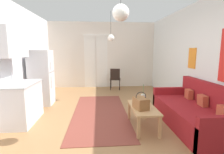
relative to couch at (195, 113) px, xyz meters
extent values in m
cube|color=#996D44|center=(-1.83, 0.21, -0.33)|extent=(5.05, 8.37, 0.10)
cube|color=silver|center=(-1.83, 4.15, 1.10)|extent=(4.65, 0.10, 2.76)
cube|color=white|center=(-2.36, 4.09, 0.81)|extent=(0.48, 0.02, 2.18)
cube|color=white|center=(-1.86, 4.09, 0.81)|extent=(0.48, 0.02, 2.18)
cube|color=white|center=(-2.11, 4.08, 1.93)|extent=(1.06, 0.03, 0.06)
cube|color=silver|center=(0.44, 0.21, 1.10)|extent=(0.10, 7.97, 2.76)
cube|color=orange|center=(0.38, 0.93, 1.10)|extent=(0.02, 0.32, 0.52)
cube|color=black|center=(-4.05, 1.26, 1.33)|extent=(0.02, 0.32, 0.40)
cube|color=brown|center=(-1.98, 0.91, -0.28)|extent=(1.33, 3.13, 0.01)
cube|color=maroon|center=(-0.09, 0.00, -0.07)|extent=(0.95, 2.10, 0.43)
cube|color=maroon|center=(0.31, 0.00, 0.17)|extent=(0.15, 2.10, 0.91)
cube|color=maroon|center=(-0.09, 0.99, 0.02)|extent=(0.95, 0.11, 0.61)
cube|color=#B74C33|center=(0.17, -0.57, 0.24)|extent=(0.12, 0.19, 0.19)
cube|color=#B74C33|center=(0.15, 0.02, 0.26)|extent=(0.14, 0.23, 0.23)
cube|color=#B74C33|center=(0.15, 0.56, 0.26)|extent=(0.15, 0.23, 0.22)
cube|color=tan|center=(-1.12, 0.01, 0.15)|extent=(0.47, 1.00, 0.04)
cube|color=tan|center=(-1.31, -0.45, -0.07)|extent=(0.05, 0.05, 0.41)
cube|color=tan|center=(-0.92, -0.45, -0.07)|extent=(0.05, 0.05, 0.41)
cube|color=tan|center=(-1.31, 0.47, -0.07)|extent=(0.05, 0.05, 0.41)
cube|color=tan|center=(-0.92, 0.47, -0.07)|extent=(0.05, 0.05, 0.41)
cylinder|color=beige|center=(-1.06, 0.21, 0.27)|extent=(0.10, 0.10, 0.20)
cylinder|color=#477F42|center=(-1.06, 0.21, 0.48)|extent=(0.01, 0.01, 0.22)
cube|color=brown|center=(-1.19, -0.11, 0.28)|extent=(0.29, 0.36, 0.22)
torus|color=black|center=(-1.19, -0.11, 0.41)|extent=(0.20, 0.01, 0.20)
cube|color=white|center=(-3.67, 1.80, 0.51)|extent=(0.59, 0.59, 1.59)
cube|color=#4C4C51|center=(-3.37, 1.80, 0.68)|extent=(0.01, 0.57, 0.01)
cylinder|color=#B7BABF|center=(-3.35, 1.63, 0.87)|extent=(0.02, 0.02, 0.22)
cylinder|color=#B7BABF|center=(-3.35, 1.63, 0.39)|extent=(0.02, 0.02, 0.35)
cube|color=silver|center=(-3.69, 0.50, 0.14)|extent=(0.56, 1.04, 0.85)
cube|color=#B7BABF|center=(-3.69, 0.50, 0.58)|extent=(0.59, 1.07, 0.03)
cube|color=#999BA0|center=(-3.69, 0.60, 0.54)|extent=(0.36, 0.40, 0.10)
cylinder|color=#B7BABF|center=(-3.91, 0.60, 0.70)|extent=(0.02, 0.02, 0.20)
cube|color=silver|center=(-3.81, 0.50, 1.46)|extent=(0.32, 0.93, 0.62)
cylinder|color=black|center=(-1.13, 3.71, -0.07)|extent=(0.03, 0.03, 0.41)
cylinder|color=black|center=(-1.49, 3.75, -0.07)|extent=(0.03, 0.03, 0.41)
cylinder|color=black|center=(-1.17, 3.37, -0.07)|extent=(0.03, 0.03, 0.41)
cylinder|color=black|center=(-1.53, 3.42, -0.07)|extent=(0.03, 0.03, 0.41)
cube|color=black|center=(-1.33, 3.56, 0.14)|extent=(0.47, 0.45, 0.04)
cube|color=black|center=(-1.35, 3.39, 0.37)|extent=(0.38, 0.08, 0.43)
sphere|color=white|center=(-1.65, -0.44, 1.89)|extent=(0.27, 0.27, 0.27)
cylinder|color=black|center=(-1.62, 2.06, 2.13)|extent=(0.01, 0.01, 0.69)
sphere|color=white|center=(-1.62, 2.06, 1.68)|extent=(0.21, 0.21, 0.21)
camera|label=1|loc=(-2.02, -3.28, 1.30)|focal=27.47mm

